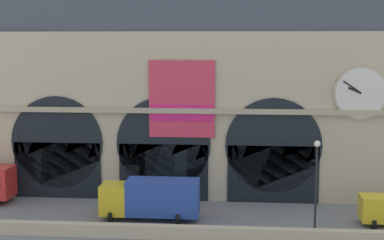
# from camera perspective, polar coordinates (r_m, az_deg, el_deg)

# --- Properties ---
(ground_plane) EXTENTS (200.00, 200.00, 0.00)m
(ground_plane) POSITION_cam_1_polar(r_m,az_deg,el_deg) (45.56, -3.66, -9.55)
(ground_plane) COLOR slate
(quay_parapet_wall) EXTENTS (90.00, 0.70, 0.92)m
(quay_parapet_wall) POSITION_cam_1_polar(r_m,az_deg,el_deg) (40.97, -4.67, -10.90)
(quay_parapet_wall) COLOR #BCAD8C
(quay_parapet_wall) RESTS_ON ground
(station_building) EXTENTS (39.01, 4.94, 19.07)m
(station_building) POSITION_cam_1_polar(r_m,az_deg,el_deg) (50.89, -2.48, 2.84)
(station_building) COLOR #BCAD8C
(station_building) RESTS_ON ground
(box_truck_center) EXTENTS (7.50, 2.91, 3.12)m
(box_truck_center) POSITION_cam_1_polar(r_m,az_deg,el_deg) (44.59, -4.03, -7.67)
(box_truck_center) COLOR gold
(box_truck_center) RESTS_ON ground
(street_lamp_quayside) EXTENTS (0.44, 0.44, 6.90)m
(street_lamp_quayside) POSITION_cam_1_polar(r_m,az_deg,el_deg) (40.43, 12.16, -5.48)
(street_lamp_quayside) COLOR black
(street_lamp_quayside) RESTS_ON ground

